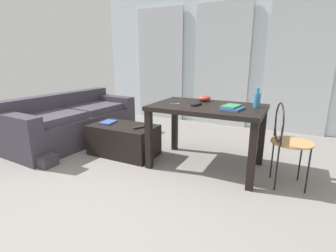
{
  "coord_description": "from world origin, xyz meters",
  "views": [
    {
      "loc": [
        1.3,
        -1.43,
        1.29
      ],
      "look_at": [
        -0.14,
        1.42,
        0.41
      ],
      "focal_mm": 27.26,
      "sensor_mm": 36.0,
      "label": 1
    }
  ],
  "objects": [
    {
      "name": "wall_back",
      "position": [
        0.0,
        3.43,
        1.3
      ],
      "size": [
        5.06,
        0.1,
        2.6
      ],
      "primitive_type": "cube",
      "color": "silver",
      "rests_on": "ground"
    },
    {
      "name": "ground_plane",
      "position": [
        0.0,
        1.32,
        0.0
      ],
      "size": [
        8.23,
        8.23,
        0.0
      ],
      "primitive_type": "plane",
      "color": "gray"
    },
    {
      "name": "magazine",
      "position": [
        -0.95,
        1.22,
        0.42
      ],
      "size": [
        0.19,
        0.24,
        0.02
      ],
      "primitive_type": "cube",
      "rotation": [
        0.0,
        0.0,
        0.12
      ],
      "color": "#33519E",
      "rests_on": "coffee_table"
    },
    {
      "name": "wire_chair",
      "position": [
        1.26,
        1.24,
        0.54
      ],
      "size": [
        0.4,
        0.42,
        0.86
      ],
      "color": "#B7844C",
      "rests_on": "ground"
    },
    {
      "name": "coffee_table",
      "position": [
        -0.69,
        1.2,
        0.2
      ],
      "size": [
        0.88,
        0.5,
        0.41
      ],
      "color": "black",
      "rests_on": "ground"
    },
    {
      "name": "curtains",
      "position": [
        0.0,
        3.35,
        1.11
      ],
      "size": [
        3.6,
        0.03,
        2.21
      ],
      "color": "#B2B7BC",
      "rests_on": "ground"
    },
    {
      "name": "book_stack",
      "position": [
        0.72,
        1.23,
        0.77
      ],
      "size": [
        0.23,
        0.26,
        0.04
      ],
      "color": "#33519E",
      "rests_on": "craft_table"
    },
    {
      "name": "craft_table",
      "position": [
        0.42,
        1.33,
        0.64
      ],
      "size": [
        1.26,
        0.8,
        0.75
      ],
      "color": "black",
      "rests_on": "ground"
    },
    {
      "name": "tv_remote_on_table",
      "position": [
        0.31,
        1.26,
        0.76
      ],
      "size": [
        0.08,
        0.16,
        0.02
      ],
      "primitive_type": "cube",
      "rotation": [
        0.0,
        0.0,
        -0.2
      ],
      "color": "black",
      "rests_on": "craft_table"
    },
    {
      "name": "scissors",
      "position": [
        0.02,
        1.25,
        0.75
      ],
      "size": [
        0.12,
        0.06,
        0.0
      ],
      "color": "#9EA0A5",
      "rests_on": "craft_table"
    },
    {
      "name": "shoebox",
      "position": [
        -1.37,
        0.46,
        0.07
      ],
      "size": [
        0.36,
        0.21,
        0.14
      ],
      "color": "#38383D",
      "rests_on": "ground"
    },
    {
      "name": "bottle_near",
      "position": [
        0.93,
        1.46,
        0.83
      ],
      "size": [
        0.07,
        0.07,
        0.21
      ],
      "color": "teal",
      "rests_on": "craft_table"
    },
    {
      "name": "couch",
      "position": [
        -1.75,
        1.32,
        0.29
      ],
      "size": [
        0.99,
        2.01,
        0.72
      ],
      "color": "#38333D",
      "rests_on": "ground"
    },
    {
      "name": "tv_remote_primary",
      "position": [
        -0.43,
        1.18,
        0.42
      ],
      "size": [
        0.11,
        0.16,
        0.02
      ],
      "primitive_type": "cube",
      "rotation": [
        0.0,
        0.0,
        -0.48
      ],
      "color": "#232326",
      "rests_on": "coffee_table"
    },
    {
      "name": "bowl",
      "position": [
        0.29,
        1.59,
        0.78
      ],
      "size": [
        0.16,
        0.16,
        0.07
      ],
      "primitive_type": "ellipsoid",
      "color": "#9E3833",
      "rests_on": "craft_table"
    }
  ]
}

